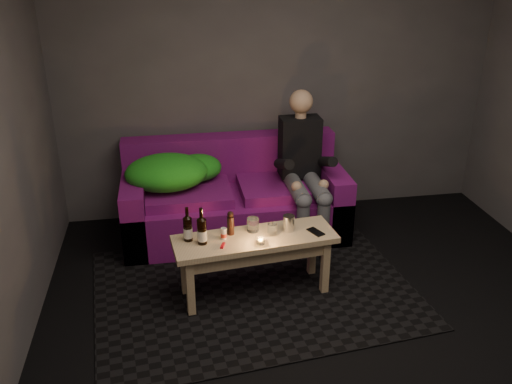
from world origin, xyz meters
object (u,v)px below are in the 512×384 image
(beer_bottle_a, at_px, (188,228))
(beer_bottle_b, at_px, (202,231))
(sofa, at_px, (234,201))
(steel_cup, at_px, (289,223))
(person, at_px, (304,165))
(coffee_table, at_px, (255,247))

(beer_bottle_a, distance_m, beer_bottle_b, 0.11)
(sofa, relative_size, steel_cup, 16.23)
(person, height_order, beer_bottle_a, person)
(sofa, bearing_deg, coffee_table, -88.76)
(beer_bottle_a, relative_size, beer_bottle_b, 0.94)
(beer_bottle_a, bearing_deg, coffee_table, -3.24)
(steel_cup, bearing_deg, person, 68.82)
(steel_cup, bearing_deg, sofa, 106.53)
(beer_bottle_a, bearing_deg, steel_cup, 1.98)
(beer_bottle_a, distance_m, steel_cup, 0.73)
(sofa, xyz_separation_m, steel_cup, (0.28, -0.94, 0.24))
(sofa, distance_m, beer_bottle_b, 1.13)
(coffee_table, height_order, steel_cup, steel_cup)
(beer_bottle_b, relative_size, steel_cup, 2.30)
(sofa, bearing_deg, beer_bottle_a, -114.90)
(sofa, distance_m, steel_cup, 1.01)
(steel_cup, bearing_deg, coffee_table, -168.67)
(coffee_table, height_order, beer_bottle_a, beer_bottle_a)
(person, bearing_deg, coffee_table, -123.89)
(coffee_table, bearing_deg, sofa, 91.24)
(sofa, relative_size, beer_bottle_a, 7.51)
(beer_bottle_b, xyz_separation_m, steel_cup, (0.64, 0.09, -0.04))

